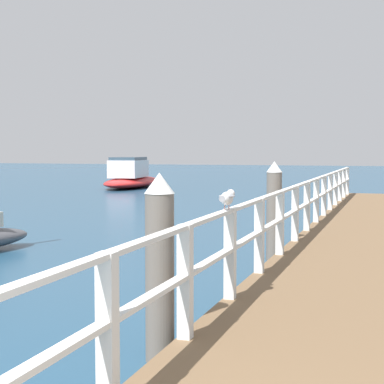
# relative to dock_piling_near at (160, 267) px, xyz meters

# --- Properties ---
(pier_deck) EXTENTS (3.07, 23.95, 0.36)m
(pier_deck) POSITION_rel_dock_piling_near_xyz_m (1.83, 7.62, -0.75)
(pier_deck) COLOR brown
(pier_deck) RESTS_ON ground_plane
(pier_railing) EXTENTS (0.12, 22.47, 1.03)m
(pier_railing) POSITION_rel_dock_piling_near_xyz_m (0.38, 7.62, 0.07)
(pier_railing) COLOR silver
(pier_railing) RESTS_ON pier_deck
(dock_piling_near) EXTENTS (0.29, 0.29, 1.83)m
(dock_piling_near) POSITION_rel_dock_piling_near_xyz_m (0.00, 0.00, 0.00)
(dock_piling_near) COLOR #6B6056
(dock_piling_near) RESTS_ON ground_plane
(dock_piling_far) EXTENTS (0.29, 0.29, 1.83)m
(dock_piling_far) POSITION_rel_dock_piling_near_xyz_m (0.00, 5.95, 0.00)
(dock_piling_far) COLOR #6B6056
(dock_piling_far) RESTS_ON ground_plane
(seagull_foreground) EXTENTS (0.18, 0.48, 0.21)m
(seagull_foreground) POSITION_rel_dock_piling_near_xyz_m (0.38, 1.10, 0.60)
(seagull_foreground) COLOR white
(seagull_foreground) RESTS_ON pier_railing
(boat_1) EXTENTS (3.17, 7.19, 1.64)m
(boat_1) POSITION_rel_dock_piling_near_xyz_m (-11.51, 25.85, -0.38)
(boat_1) COLOR red
(boat_1) RESTS_ON ground_plane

